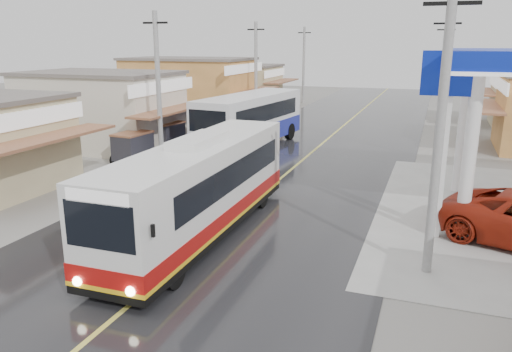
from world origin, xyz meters
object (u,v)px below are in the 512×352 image
object	(u,v)px
coach_bus	(201,188)
tricycle_far	(133,146)
second_bus	(250,119)
tricycle_near	(168,134)
cyclist	(168,180)
tyre_stack	(167,165)

from	to	relation	value
coach_bus	tricycle_far	bearing A→B (deg)	134.87
second_bus	tricycle_near	size ratio (longest dim) A/B	4.33
tricycle_far	cyclist	bearing A→B (deg)	-38.76
tricycle_near	coach_bus	bearing A→B (deg)	-47.14
cyclist	tricycle_far	world-z (taller)	cyclist
coach_bus	second_bus	world-z (taller)	coach_bus
coach_bus	cyclist	world-z (taller)	coach_bus
coach_bus	cyclist	size ratio (longest dim) A/B	5.59
coach_bus	tyre_stack	distance (m)	9.49
coach_bus	tricycle_near	bearing A→B (deg)	123.90
tricycle_far	tyre_stack	distance (m)	2.56
cyclist	tricycle_near	size ratio (longest dim) A/B	0.84
coach_bus	second_bus	size ratio (longest dim) A/B	1.08
coach_bus	tyre_stack	world-z (taller)	coach_bus
second_bus	tyre_stack	xyz separation A→B (m)	(-2.03, -6.92, -1.53)
coach_bus	tricycle_far	xyz separation A→B (m)	(-8.06, 8.01, -0.66)
second_bus	tricycle_far	xyz separation A→B (m)	(-4.41, -6.38, -0.77)
coach_bus	tricycle_near	xyz separation A→B (m)	(-8.31, 12.24, -0.71)
second_bus	tricycle_far	size ratio (longest dim) A/B	4.27
coach_bus	second_bus	distance (m)	14.84
cyclist	tricycle_near	distance (m)	9.86
tricycle_near	tyre_stack	distance (m)	5.49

